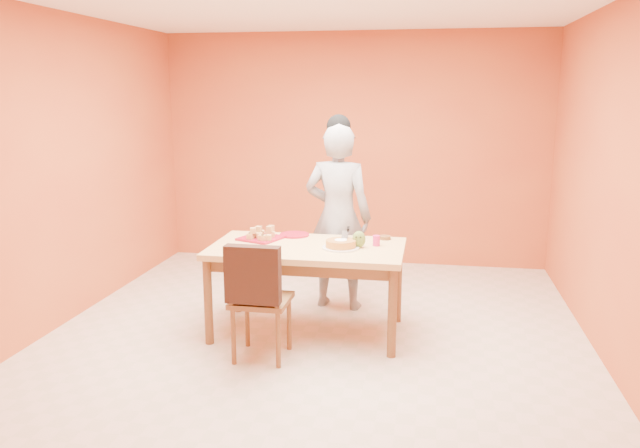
% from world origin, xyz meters
% --- Properties ---
extents(floor, '(5.00, 5.00, 0.00)m').
position_xyz_m(floor, '(0.00, 0.00, 0.00)').
color(floor, beige).
rests_on(floor, ground).
extents(wall_back, '(4.50, 0.00, 4.50)m').
position_xyz_m(wall_back, '(0.00, 2.50, 1.35)').
color(wall_back, '#C05B2C').
rests_on(wall_back, floor).
extents(wall_left, '(0.00, 5.00, 5.00)m').
position_xyz_m(wall_left, '(-2.25, 0.00, 1.35)').
color(wall_left, '#C05B2C').
rests_on(wall_left, floor).
extents(wall_right, '(0.00, 5.00, 5.00)m').
position_xyz_m(wall_right, '(2.25, 0.00, 1.35)').
color(wall_right, '#C05B2C').
rests_on(wall_right, floor).
extents(dining_table, '(1.60, 0.90, 0.76)m').
position_xyz_m(dining_table, '(-0.08, 0.14, 0.67)').
color(dining_table, '#EDC47C').
rests_on(dining_table, floor).
extents(dining_chair, '(0.43, 0.50, 0.94)m').
position_xyz_m(dining_chair, '(-0.33, -0.44, 0.49)').
color(dining_chair, brown).
rests_on(dining_chair, floor).
extents(pastry_pile, '(0.29, 0.29, 0.09)m').
position_xyz_m(pastry_pile, '(-0.53, 0.30, 0.83)').
color(pastry_pile, tan).
rests_on(pastry_pile, pastry_platter).
extents(person, '(0.68, 0.49, 1.74)m').
position_xyz_m(person, '(0.07, 0.84, 0.87)').
color(person, '#979699').
rests_on(person, floor).
extents(pastry_platter, '(0.42, 0.42, 0.02)m').
position_xyz_m(pastry_platter, '(-0.53, 0.30, 0.77)').
color(pastry_platter, maroon).
rests_on(pastry_platter, dining_table).
extents(red_dinner_plate, '(0.34, 0.34, 0.02)m').
position_xyz_m(red_dinner_plate, '(-0.27, 0.49, 0.77)').
color(red_dinner_plate, maroon).
rests_on(red_dinner_plate, dining_table).
extents(white_cake_plate, '(0.37, 0.37, 0.01)m').
position_xyz_m(white_cake_plate, '(0.21, 0.10, 0.77)').
color(white_cake_plate, white).
rests_on(white_cake_plate, dining_table).
extents(sponge_cake, '(0.32, 0.32, 0.06)m').
position_xyz_m(sponge_cake, '(0.21, 0.10, 0.80)').
color(sponge_cake, '#CD7735').
rests_on(sponge_cake, white_cake_plate).
extents(cake_server, '(0.09, 0.30, 0.01)m').
position_xyz_m(cake_server, '(0.22, 0.28, 0.84)').
color(cake_server, silver).
rests_on(cake_server, sponge_cake).
extents(egg_ornament, '(0.11, 0.09, 0.14)m').
position_xyz_m(egg_ornament, '(0.35, 0.16, 0.83)').
color(egg_ornament, olive).
rests_on(egg_ornament, dining_table).
extents(magenta_glass, '(0.08, 0.08, 0.09)m').
position_xyz_m(magenta_glass, '(0.48, 0.24, 0.80)').
color(magenta_glass, '#CF1F6C').
rests_on(magenta_glass, dining_table).
extents(checker_tin, '(0.13, 0.13, 0.03)m').
position_xyz_m(checker_tin, '(0.54, 0.49, 0.78)').
color(checker_tin, '#361B0E').
rests_on(checker_tin, dining_table).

